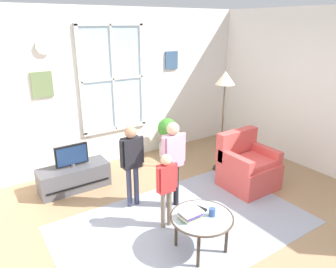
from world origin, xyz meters
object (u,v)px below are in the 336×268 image
object	(u,v)px
book_stack	(191,214)
person_black_shirt	(132,157)
tv_stand	(74,177)
person_red_shirt	(166,183)
coffee_table	(202,219)
person_pink_shirt	(173,155)
remote_near_cup	(190,213)
armchair	(247,167)
potted_plant_by_window	(167,135)
remote_near_books	(201,208)
television	(72,155)
cup	(212,212)
floor_lamp	(225,88)

from	to	relation	value
book_stack	person_black_shirt	distance (m)	1.25
tv_stand	person_red_shirt	bearing A→B (deg)	-67.75
coffee_table	person_pink_shirt	world-z (taller)	person_pink_shirt
coffee_table	remote_near_cup	xyz separation A→B (m)	(-0.08, 0.12, 0.04)
tv_stand	armchair	size ratio (longest dim) A/B	1.23
coffee_table	potted_plant_by_window	bearing A→B (deg)	64.31
remote_near_books	person_red_shirt	distance (m)	0.53
tv_stand	person_red_shirt	size ratio (longest dim) A/B	1.06
television	armchair	distance (m)	2.74
television	potted_plant_by_window	bearing A→B (deg)	8.02
cup	potted_plant_by_window	distance (m)	2.76
potted_plant_by_window	remote_near_cup	bearing A→B (deg)	-118.31
armchair	person_pink_shirt	distance (m)	1.40
person_black_shirt	person_red_shirt	bearing A→B (deg)	-80.04
cup	floor_lamp	world-z (taller)	floor_lamp
remote_near_cup	person_pink_shirt	distance (m)	0.95
remote_near_cup	person_black_shirt	distance (m)	1.20
coffee_table	remote_near_books	size ratio (longest dim) A/B	5.13
book_stack	person_black_shirt	bearing A→B (deg)	93.99
television	cup	xyz separation A→B (m)	(0.86, -2.26, -0.08)
book_stack	remote_near_books	bearing A→B (deg)	17.64
book_stack	potted_plant_by_window	bearing A→B (deg)	61.59
tv_stand	person_pink_shirt	world-z (taller)	person_pink_shirt
book_stack	person_red_shirt	world-z (taller)	person_red_shirt
person_red_shirt	floor_lamp	size ratio (longest dim) A/B	0.57
person_pink_shirt	potted_plant_by_window	distance (m)	1.85
remote_near_cup	armchair	bearing A→B (deg)	21.63
person_red_shirt	potted_plant_by_window	world-z (taller)	person_red_shirt
armchair	person_black_shirt	distance (m)	1.89
armchair	person_black_shirt	bearing A→B (deg)	164.33
television	potted_plant_by_window	size ratio (longest dim) A/B	0.65
armchair	person_red_shirt	bearing A→B (deg)	-173.78
tv_stand	television	distance (m)	0.38
tv_stand	remote_near_cup	size ratio (longest dim) A/B	7.65
potted_plant_by_window	person_red_shirt	bearing A→B (deg)	-124.08
television	floor_lamp	bearing A→B (deg)	-17.61
armchair	coffee_table	xyz separation A→B (m)	(-1.57, -0.77, 0.09)
armchair	person_black_shirt	world-z (taller)	person_black_shirt
coffee_table	person_black_shirt	distance (m)	1.33
cup	person_black_shirt	distance (m)	1.38
book_stack	person_red_shirt	bearing A→B (deg)	86.36
television	person_pink_shirt	distance (m)	1.64
armchair	coffee_table	size ratio (longest dim) A/B	1.21
television	potted_plant_by_window	world-z (taller)	potted_plant_by_window
tv_stand	cup	xyz separation A→B (m)	(0.86, -2.26, 0.30)
person_pink_shirt	potted_plant_by_window	world-z (taller)	person_pink_shirt
armchair	person_red_shirt	size ratio (longest dim) A/B	0.86
remote_near_cup	remote_near_books	bearing A→B (deg)	0.45
person_pink_shirt	potted_plant_by_window	bearing A→B (deg)	58.63
floor_lamp	tv_stand	bearing A→B (deg)	162.33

